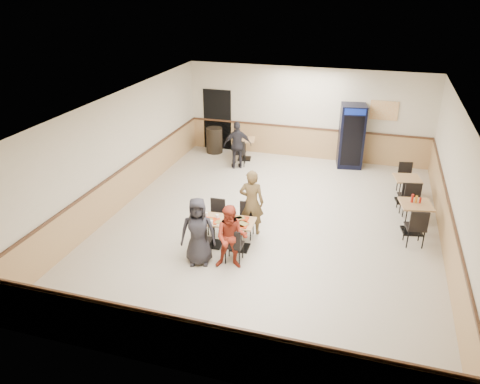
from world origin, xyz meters
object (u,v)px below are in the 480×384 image
(side_table_near, at_px, (415,213))
(diner_woman_right, at_px, (231,238))
(diner_man_opposite, at_px, (252,202))
(main_table, at_px, (226,229))
(lone_diner, at_px, (237,145))
(diner_woman_left, at_px, (198,231))
(side_table_far, at_px, (406,186))
(pepsi_cooler, at_px, (351,136))
(trash_bin, at_px, (214,140))
(back_table, at_px, (245,146))

(side_table_near, bearing_deg, diner_woman_right, -144.23)
(diner_man_opposite, relative_size, side_table_near, 1.94)
(main_table, xyz_separation_m, lone_diner, (-1.18, 4.68, 0.31))
(main_table, xyz_separation_m, diner_woman_left, (-0.36, -0.78, 0.31))
(lone_diner, relative_size, side_table_far, 1.94)
(diner_man_opposite, height_order, side_table_far, diner_man_opposite)
(diner_woman_right, height_order, side_table_far, diner_woman_right)
(diner_woman_left, bearing_deg, pepsi_cooler, 52.05)
(side_table_far, xyz_separation_m, trash_bin, (-6.26, 2.23, -0.03))
(diner_woman_left, height_order, pepsi_cooler, pepsi_cooler)
(diner_woman_right, bearing_deg, side_table_near, 24.39)
(diner_man_opposite, bearing_deg, diner_woman_right, 83.28)
(diner_woman_right, distance_m, back_table, 6.41)
(main_table, distance_m, side_table_far, 5.31)
(diner_man_opposite, bearing_deg, side_table_far, -147.85)
(lone_diner, distance_m, trash_bin, 1.68)
(diner_man_opposite, xyz_separation_m, pepsi_cooler, (1.86, 5.09, 0.20))
(main_table, height_order, lone_diner, lone_diner)
(diner_woman_left, bearing_deg, trash_bin, 90.10)
(back_table, xyz_separation_m, trash_bin, (-1.19, 0.35, -0.03))
(back_table, bearing_deg, side_table_near, -34.29)
(lone_diner, height_order, side_table_far, lone_diner)
(lone_diner, bearing_deg, diner_man_opposite, 88.01)
(trash_bin, bearing_deg, diner_woman_left, -73.18)
(main_table, relative_size, side_table_near, 1.55)
(diner_woman_left, height_order, back_table, diner_woman_left)
(side_table_near, bearing_deg, pepsi_cooler, 114.80)
(diner_man_opposite, height_order, back_table, diner_man_opposite)
(side_table_near, bearing_deg, back_table, 145.71)
(lone_diner, height_order, side_table_near, lone_diner)
(pepsi_cooler, bearing_deg, trash_bin, 171.16)
(diner_woman_left, bearing_deg, back_table, 80.67)
(trash_bin, bearing_deg, lone_diner, -44.11)
(main_table, height_order, trash_bin, trash_bin)
(pepsi_cooler, bearing_deg, lone_diner, -170.03)
(side_table_far, relative_size, pepsi_cooler, 0.39)
(diner_woman_right, relative_size, lone_diner, 0.94)
(back_table, bearing_deg, pepsi_cooler, 6.60)
(diner_man_opposite, distance_m, back_table, 4.96)
(diner_woman_left, distance_m, side_table_near, 5.18)
(side_table_far, bearing_deg, diner_woman_left, -134.22)
(diner_woman_right, xyz_separation_m, trash_bin, (-2.71, 6.57, -0.27))
(diner_man_opposite, height_order, side_table_near, diner_man_opposite)
(trash_bin, bearing_deg, back_table, -16.44)
(diner_woman_left, bearing_deg, diner_man_opposite, 48.40)
(diner_man_opposite, height_order, pepsi_cooler, pepsi_cooler)
(main_table, xyz_separation_m, side_table_far, (3.90, 3.60, 0.02))
(diner_man_opposite, height_order, trash_bin, diner_man_opposite)
(diner_woman_left, height_order, lone_diner, lone_diner)
(main_table, distance_m, trash_bin, 6.29)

